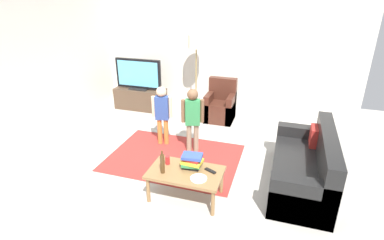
# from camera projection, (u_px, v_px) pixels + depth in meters

# --- Properties ---
(ground) EXTENTS (7.80, 7.80, 0.00)m
(ground) POSITION_uv_depth(u_px,v_px,m) (181.00, 172.00, 4.87)
(ground) COLOR #B2ADA3
(wall_back) EXTENTS (6.00, 0.12, 2.70)m
(wall_back) POSITION_uv_depth(u_px,v_px,m) (224.00, 51.00, 6.94)
(wall_back) COLOR silver
(wall_back) RESTS_ON ground
(wall_left) EXTENTS (0.12, 6.00, 2.70)m
(wall_left) POSITION_uv_depth(u_px,v_px,m) (12.00, 74.00, 5.16)
(wall_left) COLOR silver
(wall_left) RESTS_ON ground
(area_rug) EXTENTS (2.20, 1.60, 0.01)m
(area_rug) POSITION_uv_depth(u_px,v_px,m) (174.00, 157.00, 5.27)
(area_rug) COLOR #9E2D28
(area_rug) RESTS_ON ground
(tv_stand) EXTENTS (1.20, 0.44, 0.50)m
(tv_stand) POSITION_uv_depth(u_px,v_px,m) (141.00, 99.00, 7.29)
(tv_stand) COLOR #4C3828
(tv_stand) RESTS_ON ground
(tv) EXTENTS (1.10, 0.28, 0.71)m
(tv) POSITION_uv_depth(u_px,v_px,m) (138.00, 74.00, 7.03)
(tv) COLOR black
(tv) RESTS_ON tv_stand
(couch) EXTENTS (0.80, 1.80, 0.86)m
(couch) POSITION_uv_depth(u_px,v_px,m) (307.00, 169.00, 4.42)
(couch) COLOR black
(couch) RESTS_ON ground
(armchair) EXTENTS (0.60, 0.60, 0.90)m
(armchair) POSITION_uv_depth(u_px,v_px,m) (221.00, 106.00, 6.68)
(armchair) COLOR #472319
(armchair) RESTS_ON ground
(floor_lamp) EXTENTS (0.36, 0.36, 1.78)m
(floor_lamp) POSITION_uv_depth(u_px,v_px,m) (196.00, 46.00, 6.52)
(floor_lamp) COLOR #262626
(floor_lamp) RESTS_ON ground
(child_near_tv) EXTENTS (0.37, 0.18, 1.11)m
(child_near_tv) POSITION_uv_depth(u_px,v_px,m) (162.00, 110.00, 5.48)
(child_near_tv) COLOR orange
(child_near_tv) RESTS_ON ground
(child_center) EXTENTS (0.38, 0.21, 1.16)m
(child_center) POSITION_uv_depth(u_px,v_px,m) (193.00, 115.00, 5.20)
(child_center) COLOR gray
(child_center) RESTS_ON ground
(coffee_table) EXTENTS (1.00, 0.60, 0.42)m
(coffee_table) POSITION_uv_depth(u_px,v_px,m) (186.00, 174.00, 4.14)
(coffee_table) COLOR olive
(coffee_table) RESTS_ON ground
(book_stack) EXTENTS (0.30, 0.24, 0.20)m
(book_stack) POSITION_uv_depth(u_px,v_px,m) (192.00, 161.00, 4.17)
(book_stack) COLOR black
(book_stack) RESTS_ON coffee_table
(bottle) EXTENTS (0.06, 0.06, 0.33)m
(bottle) POSITION_uv_depth(u_px,v_px,m) (162.00, 163.00, 4.04)
(bottle) COLOR #4C3319
(bottle) RESTS_ON coffee_table
(tv_remote) EXTENTS (0.17, 0.12, 0.02)m
(tv_remote) POSITION_uv_depth(u_px,v_px,m) (210.00, 171.00, 4.12)
(tv_remote) COLOR black
(tv_remote) RESTS_ON coffee_table
(soda_can) EXTENTS (0.07, 0.07, 0.12)m
(soda_can) POSITION_uv_depth(u_px,v_px,m) (168.00, 160.00, 4.27)
(soda_can) COLOR red
(soda_can) RESTS_ON coffee_table
(plate) EXTENTS (0.22, 0.22, 0.02)m
(plate) POSITION_uv_depth(u_px,v_px,m) (199.00, 178.00, 3.96)
(plate) COLOR white
(plate) RESTS_ON coffee_table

